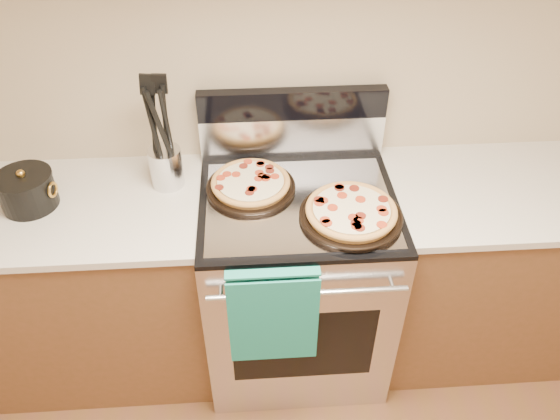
{
  "coord_description": "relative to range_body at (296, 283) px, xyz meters",
  "views": [
    {
      "loc": [
        -0.18,
        0.02,
        2.23
      ],
      "look_at": [
        -0.08,
        1.55,
        0.95
      ],
      "focal_mm": 35.0,
      "sensor_mm": 36.0,
      "label": 1
    }
  ],
  "objects": [
    {
      "name": "pepperoni_pizza_back",
      "position": [
        -0.18,
        0.07,
        0.5
      ],
      "size": [
        0.38,
        0.38,
        0.05
      ],
      "primitive_type": null,
      "rotation": [
        0.0,
        0.0,
        0.11
      ],
      "color": "#B68137",
      "rests_on": "foil_sheet"
    },
    {
      "name": "backsplash_upper",
      "position": [
        0.0,
        0.31,
        0.71
      ],
      "size": [
        0.76,
        0.06,
        0.12
      ],
      "primitive_type": "cube",
      "color": "black",
      "rests_on": "backsplash_lower"
    },
    {
      "name": "dish_towel",
      "position": [
        -0.12,
        -0.38,
        0.25
      ],
      "size": [
        0.32,
        0.05,
        0.42
      ],
      "primitive_type": null,
      "color": "teal",
      "rests_on": "oven_handle"
    },
    {
      "name": "foil_sheet",
      "position": [
        0.0,
        -0.03,
        0.47
      ],
      "size": [
        0.7,
        0.55,
        0.01
      ],
      "primitive_type": "cube",
      "color": "gray",
      "rests_on": "cooktop"
    },
    {
      "name": "oven_window",
      "position": [
        0.0,
        -0.34,
        0.0
      ],
      "size": [
        0.56,
        0.01,
        0.4
      ],
      "primitive_type": "cube",
      "color": "black",
      "rests_on": "range_body"
    },
    {
      "name": "pepperoni_pizza_front",
      "position": [
        0.18,
        -0.13,
        0.5
      ],
      "size": [
        0.39,
        0.39,
        0.05
      ],
      "primitive_type": null,
      "rotation": [
        0.0,
        0.0,
        0.06
      ],
      "color": "#B68137",
      "rests_on": "foil_sheet"
    },
    {
      "name": "range_body",
      "position": [
        0.0,
        0.0,
        0.0
      ],
      "size": [
        0.76,
        0.68,
        0.9
      ],
      "primitive_type": "cube",
      "color": "#B7B7BC",
      "rests_on": "ground"
    },
    {
      "name": "cabinet_right",
      "position": [
        0.88,
        0.03,
        -0.01
      ],
      "size": [
        1.0,
        0.62,
        0.88
      ],
      "primitive_type": "cube",
      "color": "brown",
      "rests_on": "ground"
    },
    {
      "name": "backsplash_lower",
      "position": [
        0.0,
        0.31,
        0.56
      ],
      "size": [
        0.76,
        0.06,
        0.18
      ],
      "primitive_type": "cube",
      "color": "silver",
      "rests_on": "cooktop"
    },
    {
      "name": "cabinet_left",
      "position": [
        -0.88,
        0.03,
        -0.01
      ],
      "size": [
        1.0,
        0.62,
        0.88
      ],
      "primitive_type": "cube",
      "color": "brown",
      "rests_on": "ground"
    },
    {
      "name": "utensil_crock",
      "position": [
        -0.51,
        0.15,
        0.54
      ],
      "size": [
        0.16,
        0.16,
        0.16
      ],
      "primitive_type": "cylinder",
      "rotation": [
        0.0,
        0.0,
        -0.3
      ],
      "color": "silver",
      "rests_on": "countertop_left"
    },
    {
      "name": "cooktop",
      "position": [
        0.0,
        0.0,
        0.46
      ],
      "size": [
        0.76,
        0.68,
        0.02
      ],
      "primitive_type": "cube",
      "color": "black",
      "rests_on": "range_body"
    },
    {
      "name": "saucepan",
      "position": [
        -1.02,
        0.05,
        0.52
      ],
      "size": [
        0.25,
        0.25,
        0.13
      ],
      "primitive_type": "cylinder",
      "rotation": [
        0.0,
        0.0,
        -0.23
      ],
      "color": "black",
      "rests_on": "countertop_left"
    },
    {
      "name": "countertop_right",
      "position": [
        0.88,
        0.03,
        0.45
      ],
      "size": [
        1.02,
        0.64,
        0.03
      ],
      "primitive_type": "cube",
      "color": "beige",
      "rests_on": "cabinet_right"
    },
    {
      "name": "wall_back",
      "position": [
        0.0,
        0.35,
        0.9
      ],
      "size": [
        4.0,
        0.0,
        4.0
      ],
      "primitive_type": "plane",
      "rotation": [
        1.57,
        0.0,
        0.0
      ],
      "color": "#C1AC8B",
      "rests_on": "ground"
    },
    {
      "name": "countertop_left",
      "position": [
        -0.88,
        0.03,
        0.45
      ],
      "size": [
        1.02,
        0.64,
        0.03
      ],
      "primitive_type": "cube",
      "color": "beige",
      "rests_on": "cabinet_left"
    },
    {
      "name": "oven_handle",
      "position": [
        0.0,
        -0.38,
        0.35
      ],
      "size": [
        0.7,
        0.03,
        0.03
      ],
      "primitive_type": "cylinder",
      "rotation": [
        0.0,
        1.57,
        0.0
      ],
      "color": "silver",
      "rests_on": "range_body"
    }
  ]
}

